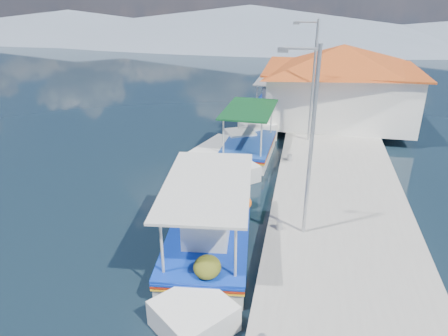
# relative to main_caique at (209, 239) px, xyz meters

# --- Properties ---
(ground) EXTENTS (160.00, 160.00, 0.00)m
(ground) POSITION_rel_main_caique_xyz_m (-1.67, -0.88, -0.55)
(ground) COLOR black
(ground) RESTS_ON ground
(quay) EXTENTS (5.00, 44.00, 0.50)m
(quay) POSITION_rel_main_caique_xyz_m (4.23, 5.12, -0.30)
(quay) COLOR #A19F97
(quay) RESTS_ON ground
(bollards) EXTENTS (0.20, 17.20, 0.30)m
(bollards) POSITION_rel_main_caique_xyz_m (2.13, 4.37, 0.10)
(bollards) COLOR #A5A8AD
(bollards) RESTS_ON quay
(main_caique) EXTENTS (3.14, 8.64, 2.86)m
(main_caique) POSITION_rel_main_caique_xyz_m (0.00, 0.00, 0.00)
(main_caique) COLOR white
(main_caique) RESTS_ON ground
(caique_green_canopy) EXTENTS (2.43, 7.53, 2.82)m
(caique_green_canopy) POSITION_rel_main_caique_xyz_m (0.03, 8.42, -0.13)
(caique_green_canopy) COLOR white
(caique_green_canopy) RESTS_ON ground
(caique_blue_hull) EXTENTS (3.20, 6.41, 1.19)m
(caique_blue_hull) POSITION_rel_main_caique_xyz_m (-1.31, 7.37, -0.23)
(caique_blue_hull) COLOR white
(caique_blue_hull) RESTS_ON ground
(caique_far) EXTENTS (2.18, 6.81, 2.39)m
(caique_far) POSITION_rel_main_caique_xyz_m (0.36, 16.97, -0.11)
(caique_far) COLOR white
(caique_far) RESTS_ON ground
(harbor_building) EXTENTS (10.49, 10.49, 4.40)m
(harbor_building) POSITION_rel_main_caique_xyz_m (4.52, 14.12, 2.22)
(harbor_building) COLOR white
(harbor_building) RESTS_ON quay
(lamp_post_near) EXTENTS (1.21, 0.14, 6.00)m
(lamp_post_near) POSITION_rel_main_caique_xyz_m (2.83, 1.12, 3.30)
(lamp_post_near) COLOR #A5A8AD
(lamp_post_near) RESTS_ON quay
(lamp_post_far) EXTENTS (1.21, 0.14, 6.00)m
(lamp_post_far) POSITION_rel_main_caique_xyz_m (2.83, 10.12, 3.30)
(lamp_post_far) COLOR #A5A8AD
(lamp_post_far) RESTS_ON quay
(mountain_ridge) EXTENTS (171.40, 96.00, 5.50)m
(mountain_ridge) POSITION_rel_main_caique_xyz_m (4.87, 55.12, 1.49)
(mountain_ridge) COLOR slate
(mountain_ridge) RESTS_ON ground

